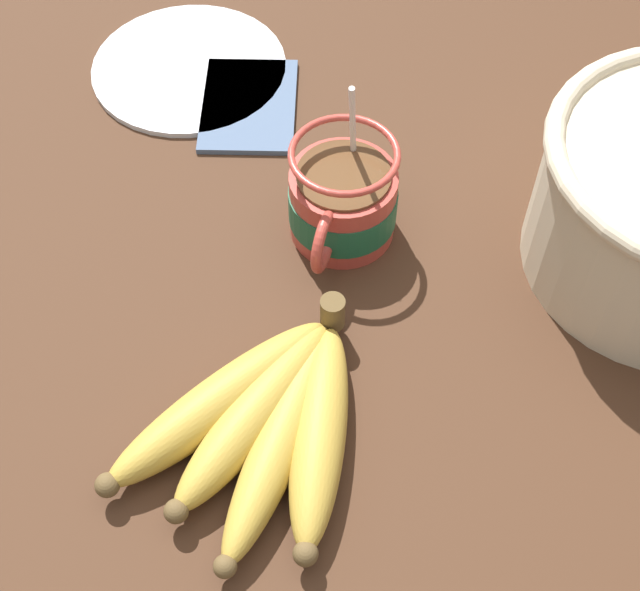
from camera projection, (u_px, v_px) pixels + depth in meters
The scene contains 5 objects.
table at pixel (324, 328), 74.99cm from camera, with size 117.19×117.19×3.75cm.
coffee_mug at pixel (342, 201), 75.69cm from camera, with size 12.81×9.34×14.88cm.
banana_bunch at pixel (267, 421), 65.63cm from camera, with size 22.97×18.49×4.40cm.
napkin at pixel (249, 105), 87.64cm from camera, with size 15.02×12.32×0.60cm.
small_plate at pixel (189, 68), 90.87cm from camera, with size 19.78×19.78×0.60cm.
Camera 1 is at (39.58, 11.89, 64.51)cm, focal length 50.00 mm.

